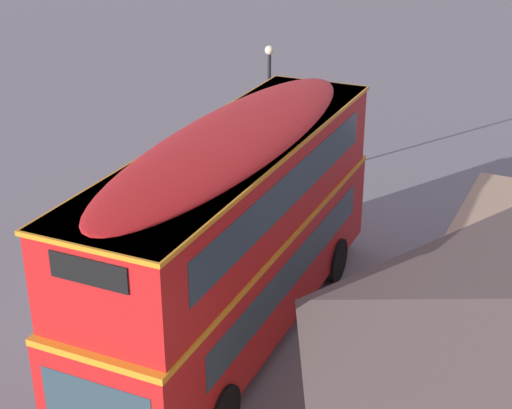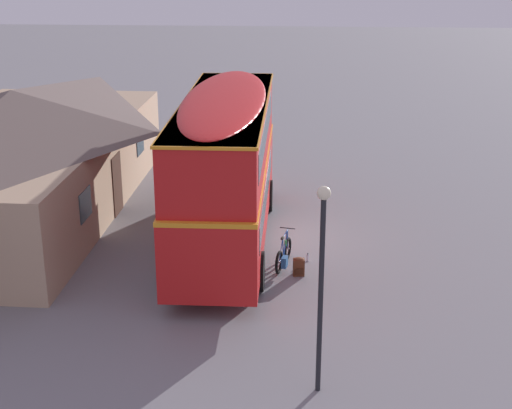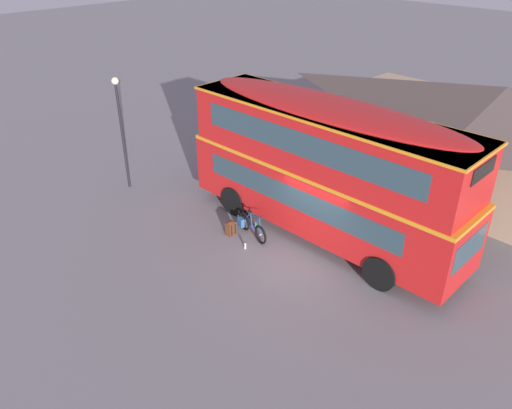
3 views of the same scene
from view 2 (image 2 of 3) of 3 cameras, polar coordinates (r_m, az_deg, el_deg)
ground_plane at (r=24.26m, az=1.27°, el=-2.53°), size 120.00×120.00×0.00m
double_decker_bus at (r=22.90m, az=-2.33°, el=3.12°), size 10.27×2.72×4.79m
touring_bicycle at (r=22.05m, az=2.10°, el=-3.84°), size 1.71×0.55×1.03m
backpack_on_ground at (r=21.58m, az=3.25°, el=-4.67°), size 0.32×0.34×0.54m
water_bottle_clear_plastic at (r=22.56m, az=3.92°, el=-4.01°), size 0.07×0.07×0.25m
pub_building at (r=27.29m, az=-17.58°, el=3.91°), size 14.96×7.51×4.28m
street_lamp at (r=15.28m, az=4.97°, el=-4.86°), size 0.28×0.28×4.59m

